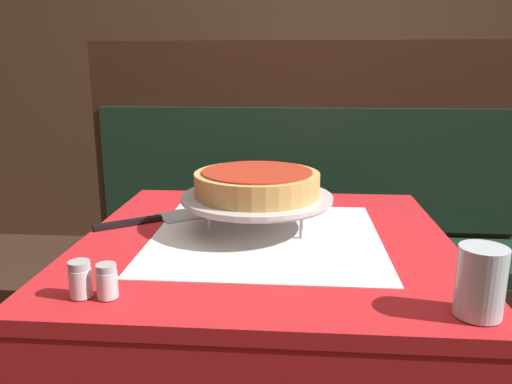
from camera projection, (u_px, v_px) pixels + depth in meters
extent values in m
cube|color=red|center=(266.00, 243.00, 1.17)|extent=(0.85, 0.85, 0.03)
cube|color=white|center=(266.00, 237.00, 1.17)|extent=(0.53, 0.53, 0.00)
cube|color=red|center=(266.00, 274.00, 1.19)|extent=(0.85, 0.85, 0.12)
cube|color=#4C331E|center=(156.00, 306.00, 1.67)|extent=(0.05, 0.05, 0.73)
cube|color=#4C331E|center=(393.00, 315.00, 1.61)|extent=(0.05, 0.05, 0.73)
cube|color=beige|center=(342.00, 147.00, 2.61)|extent=(0.75, 0.75, 0.03)
cube|color=white|center=(343.00, 144.00, 2.60)|extent=(0.46, 0.46, 0.00)
cube|color=beige|center=(342.00, 167.00, 2.63)|extent=(0.74, 0.74, 0.18)
cube|color=#4C331E|center=(275.00, 234.00, 2.40)|extent=(0.05, 0.05, 0.72)
cube|color=#4C331E|center=(418.00, 238.00, 2.35)|extent=(0.05, 0.05, 0.72)
cube|color=#4C331E|center=(279.00, 198.00, 3.05)|extent=(0.05, 0.05, 0.72)
cube|color=#4C331E|center=(391.00, 201.00, 3.00)|extent=(0.05, 0.05, 0.72)
cube|color=#3D2316|center=(306.00, 307.00, 2.01)|extent=(1.78, 0.44, 0.40)
cube|color=#193323|center=(307.00, 253.00, 1.96)|extent=(1.74, 0.44, 0.06)
cube|color=#3D2316|center=(309.00, 140.00, 2.04)|extent=(1.78, 0.06, 0.78)
cube|color=#193323|center=(308.00, 170.00, 2.03)|extent=(1.71, 0.02, 0.50)
cube|color=brown|center=(286.00, 57.00, 3.08)|extent=(6.00, 0.04, 2.40)
cylinder|color=#ADADB2|center=(260.00, 202.00, 1.33)|extent=(0.01, 0.01, 0.07)
cylinder|color=#ADADB2|center=(209.00, 222.00, 1.16)|extent=(0.01, 0.01, 0.07)
cylinder|color=#ADADB2|center=(301.00, 224.00, 1.14)|extent=(0.01, 0.01, 0.07)
cylinder|color=#ADADB2|center=(257.00, 203.00, 1.20)|extent=(0.25, 0.25, 0.01)
cylinder|color=silver|center=(257.00, 200.00, 1.20)|extent=(0.35, 0.35, 0.01)
cylinder|color=silver|center=(257.00, 197.00, 1.20)|extent=(0.36, 0.36, 0.01)
cylinder|color=tan|center=(257.00, 184.00, 1.19)|extent=(0.30, 0.30, 0.06)
cylinder|color=red|center=(257.00, 172.00, 1.19)|extent=(0.26, 0.26, 0.01)
cube|color=#BCBCC1|center=(182.00, 216.00, 1.32)|extent=(0.15, 0.14, 0.00)
cube|color=black|center=(128.00, 223.00, 1.25)|extent=(0.15, 0.12, 0.01)
cylinder|color=silver|center=(481.00, 281.00, 0.78)|extent=(0.08, 0.08, 0.11)
cylinder|color=silver|center=(81.00, 283.00, 0.86)|extent=(0.04, 0.04, 0.05)
cylinder|color=#B7B7BC|center=(79.00, 265.00, 0.85)|extent=(0.04, 0.04, 0.01)
cylinder|color=silver|center=(107.00, 284.00, 0.85)|extent=(0.04, 0.04, 0.05)
cylinder|color=#B7B7BC|center=(106.00, 268.00, 0.85)|extent=(0.03, 0.03, 0.01)
cube|color=black|center=(356.00, 140.00, 2.66)|extent=(0.12, 0.12, 0.03)
cylinder|color=black|center=(357.00, 123.00, 2.63)|extent=(0.01, 0.01, 0.15)
cylinder|color=white|center=(356.00, 125.00, 2.67)|extent=(0.04, 0.04, 0.12)
cylinder|color=red|center=(357.00, 127.00, 2.60)|extent=(0.04, 0.04, 0.12)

